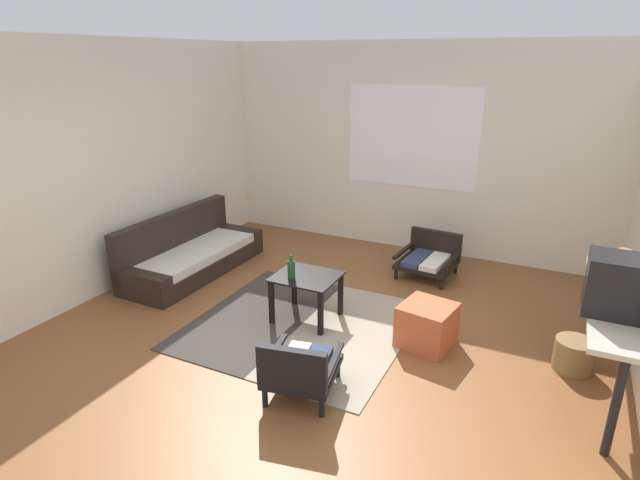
# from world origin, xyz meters

# --- Properties ---
(ground_plane) EXTENTS (7.80, 7.80, 0.00)m
(ground_plane) POSITION_xyz_m (0.00, 0.00, 0.00)
(ground_plane) COLOR brown
(far_wall_with_window) EXTENTS (5.60, 0.13, 2.70)m
(far_wall_with_window) POSITION_xyz_m (0.00, 3.06, 1.35)
(far_wall_with_window) COLOR silver
(far_wall_with_window) RESTS_ON ground
(side_wall_left) EXTENTS (0.12, 6.60, 2.70)m
(side_wall_left) POSITION_xyz_m (-2.66, 0.30, 1.35)
(side_wall_left) COLOR silver
(side_wall_left) RESTS_ON ground
(area_rug) EXTENTS (2.03, 2.00, 0.01)m
(area_rug) POSITION_xyz_m (-0.26, 0.42, 0.01)
(area_rug) COLOR #38332D
(area_rug) RESTS_ON ground
(couch) EXTENTS (0.75, 1.92, 0.72)m
(couch) POSITION_xyz_m (-2.12, 1.02, 0.22)
(couch) COLOR black
(couch) RESTS_ON ground
(coffee_table) EXTENTS (0.62, 0.54, 0.48)m
(coffee_table) POSITION_xyz_m (-0.27, 0.56, 0.38)
(coffee_table) COLOR black
(coffee_table) RESTS_ON ground
(armchair_by_window) EXTENTS (0.69, 0.69, 0.49)m
(armchair_by_window) POSITION_xyz_m (0.53, 2.22, 0.22)
(armchair_by_window) COLOR black
(armchair_by_window) RESTS_ON ground
(armchair_striped_foreground) EXTENTS (0.63, 0.68, 0.54)m
(armchair_striped_foreground) POSITION_xyz_m (0.26, -0.57, 0.26)
(armchair_striped_foreground) COLOR black
(armchair_striped_foreground) RESTS_ON ground
(ottoman_orange) EXTENTS (0.52, 0.52, 0.40)m
(ottoman_orange) POSITION_xyz_m (0.93, 0.61, 0.20)
(ottoman_orange) COLOR #BC5633
(ottoman_orange) RESTS_ON ground
(console_shelf) EXTENTS (0.45, 1.80, 0.78)m
(console_shelf) POSITION_xyz_m (2.37, 0.62, 0.71)
(console_shelf) COLOR #B2AD9E
(console_shelf) RESTS_ON ground
(crt_television) EXTENTS (0.54, 0.35, 0.42)m
(crt_television) POSITION_xyz_m (2.37, 0.33, 0.99)
(crt_television) COLOR black
(crt_television) RESTS_ON console_shelf
(clay_vase) EXTENTS (0.19, 0.19, 0.29)m
(clay_vase) POSITION_xyz_m (2.37, 0.92, 0.90)
(clay_vase) COLOR #935B38
(clay_vase) RESTS_ON console_shelf
(glass_bottle) EXTENTS (0.07, 0.07, 0.24)m
(glass_bottle) POSITION_xyz_m (-0.37, 0.44, 0.57)
(glass_bottle) COLOR #194723
(glass_bottle) RESTS_ON coffee_table
(wicker_basket) EXTENTS (0.31, 0.31, 0.27)m
(wicker_basket) POSITION_xyz_m (2.15, 0.77, 0.14)
(wicker_basket) COLOR olive
(wicker_basket) RESTS_ON ground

